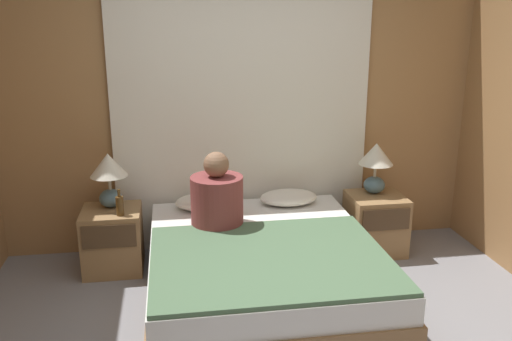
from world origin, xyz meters
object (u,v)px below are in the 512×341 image
Objects in this scene: bed at (262,271)px; beer_bottle_on_left_stand at (120,205)px; pillow_right at (289,197)px; pillow_left at (205,202)px; nightstand_right at (375,223)px; person_left_in_bed at (217,198)px; lamp_right at (376,161)px; lamp_left at (109,173)px; nightstand_left at (113,240)px.

beer_bottle_on_left_stand is (-1.03, 0.53, 0.37)m from bed.
bed is at bearing -115.28° from pillow_right.
bed is at bearing -64.72° from pillow_left.
person_left_in_bed is at bearing -168.02° from nightstand_right.
bed is 0.88m from pillow_left.
lamp_left is at bearing 180.00° from lamp_right.
pillow_left is at bearing 99.93° from person_left_in_bed.
nightstand_right is 2.17m from beer_bottle_on_left_stand.
beer_bottle_on_left_stand reaches higher than pillow_left.
nightstand_right is at bearing 11.98° from person_left_in_bed.
beer_bottle_on_left_stand reaches higher than pillow_right.
nightstand_left is 0.55m from lamp_left.
nightstand_right is at bearing -90.00° from lamp_right.
pillow_right is 0.84× the size of person_left_in_bed.
nightstand_right is 1.49m from pillow_left.
lamp_right reaches higher than pillow_right.
pillow_right is at bearing 0.57° from lamp_left.
pillow_right is 0.77m from person_left_in_bed.
pillow_right is 1.40m from beer_bottle_on_left_stand.
nightstand_right is at bearing -7.11° from pillow_right.
person_left_in_bed is (-0.65, -0.39, 0.17)m from pillow_right.
nightstand_right is 2.29m from lamp_left.
lamp_left is 0.81m from pillow_left.
bed is at bearing -27.41° from beer_bottle_on_left_stand.
pillow_right is at bearing 172.89° from nightstand_right.
person_left_in_bed is (0.83, -0.30, 0.41)m from nightstand_left.
lamp_right is at bearing 0.00° from lamp_left.
pillow_left is (-0.36, 0.76, 0.29)m from bed.
person_left_in_bed reaches higher than beer_bottle_on_left_stand.
pillow_right is at bearing 3.67° from nightstand_left.
lamp_right is (2.23, 0.00, 0.00)m from lamp_left.
lamp_left is at bearing 177.95° from nightstand_right.
person_left_in_bed is at bearing -12.84° from beer_bottle_on_left_stand.
beer_bottle_on_left_stand is (-1.38, -0.22, 0.09)m from pillow_right.
lamp_left is 1.00× the size of lamp_right.
pillow_right is at bearing 178.89° from lamp_right.
bed is 4.31× the size of lamp_right.
beer_bottle_on_left_stand is (0.09, -0.21, -0.21)m from lamp_left.
pillow_left is at bearing 180.00° from pillow_right.
lamp_left is (-1.11, 0.74, 0.58)m from bed.
beer_bottle_on_left_stand is at bearing -67.30° from lamp_left.
nightstand_left reaches higher than bed.
bed is 3.28× the size of person_left_in_bed.
pillow_left is 1.00× the size of pillow_right.
lamp_right is at bearing -1.11° from pillow_right.
lamp_left reaches higher than nightstand_right.
nightstand_left is at bearing -176.33° from pillow_right.
lamp_right is (2.23, 0.08, 0.54)m from nightstand_left.
pillow_right is at bearing 0.00° from pillow_left.
pillow_left is at bearing 1.11° from lamp_left.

